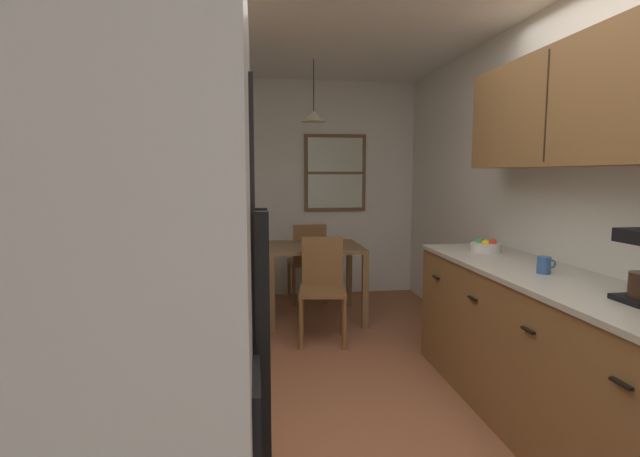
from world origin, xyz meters
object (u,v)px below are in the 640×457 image
at_px(microwave_over_range, 88,110).
at_px(storage_canister, 168,281).
at_px(dining_chair_far, 308,259).
at_px(trash_bin, 248,306).
at_px(mug_by_coffeemaker, 544,265).
at_px(dining_chair_near, 322,284).
at_px(fruit_bowl, 486,246).
at_px(dining_table, 314,257).

height_order(microwave_over_range, storage_canister, microwave_over_range).
relative_size(dining_chair_far, storage_canister, 4.56).
xyz_separation_m(trash_bin, mug_by_coffeemaker, (1.69, -1.67, 0.64)).
bearing_deg(microwave_over_range, storage_canister, 79.23).
xyz_separation_m(dining_chair_near, storage_canister, (-0.95, -1.97, 0.50)).
height_order(microwave_over_range, trash_bin, microwave_over_range).
distance_m(microwave_over_range, storage_canister, 0.87).
bearing_deg(trash_bin, fruit_bowl, -27.46).
bearing_deg(dining_table, mug_by_coffeemaker, -65.09).
height_order(dining_chair_far, fruit_bowl, fruit_bowl).
height_order(dining_chair_near, trash_bin, dining_chair_near).
relative_size(dining_table, fruit_bowl, 4.30).
height_order(dining_chair_near, storage_canister, storage_canister).
bearing_deg(mug_by_coffeemaker, dining_chair_near, 122.77).
distance_m(dining_table, storage_canister, 2.78).
bearing_deg(microwave_over_range, dining_chair_far, 74.16).
xyz_separation_m(mug_by_coffeemaker, fruit_bowl, (0.04, 0.77, -0.01)).
relative_size(dining_chair_far, mug_by_coffeemaker, 8.06).
height_order(storage_canister, mug_by_coffeemaker, storage_canister).
height_order(trash_bin, mug_by_coffeemaker, mug_by_coffeemaker).
height_order(microwave_over_range, dining_chair_near, microwave_over_range).
bearing_deg(dining_chair_near, dining_chair_far, 89.51).
distance_m(dining_chair_far, mug_by_coffeemaker, 3.06).
distance_m(microwave_over_range, mug_by_coffeemaker, 2.40).
relative_size(microwave_over_range, dining_chair_near, 0.65).
bearing_deg(dining_chair_near, mug_by_coffeemaker, -57.23).
height_order(microwave_over_range, dining_table, microwave_over_range).
height_order(dining_chair_near, mug_by_coffeemaker, mug_by_coffeemaker).
xyz_separation_m(dining_table, trash_bin, (-0.65, -0.56, -0.33)).
xyz_separation_m(trash_bin, fruit_bowl, (1.73, -0.90, 0.63)).
height_order(dining_chair_far, mug_by_coffeemaker, mug_by_coffeemaker).
distance_m(microwave_over_range, trash_bin, 2.95).
relative_size(storage_canister, fruit_bowl, 0.91).
height_order(microwave_over_range, dining_chair_far, microwave_over_range).
distance_m(microwave_over_range, fruit_bowl, 2.82).
xyz_separation_m(storage_canister, fruit_bowl, (2.03, 1.13, -0.06)).
bearing_deg(microwave_over_range, dining_table, 71.42).
bearing_deg(dining_table, trash_bin, -139.41).
distance_m(dining_chair_near, dining_chair_far, 1.24).
xyz_separation_m(microwave_over_range, fruit_bowl, (2.13, 1.70, -0.71)).
distance_m(dining_chair_far, fruit_bowl, 2.37).
relative_size(trash_bin, storage_canister, 3.09).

